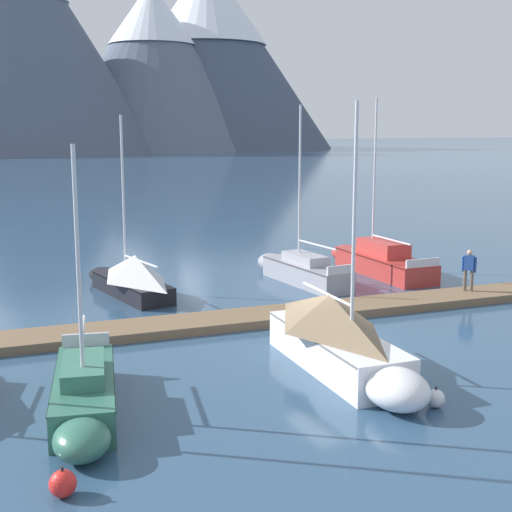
% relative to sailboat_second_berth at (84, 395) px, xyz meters
% --- Properties ---
extents(ground_plane, '(700.00, 700.00, 0.00)m').
position_rel_sailboat_second_berth_xyz_m(ground_plane, '(8.23, 1.92, -0.54)').
color(ground_plane, '#2D4C6B').
extents(mountain_east_summit, '(75.73, 75.73, 62.29)m').
position_rel_sailboat_second_berth_xyz_m(mountain_east_summit, '(21.92, 188.79, 31.60)').
color(mountain_east_summit, '#4C566B').
rests_on(mountain_east_summit, ground).
extents(mountain_rear_spur, '(67.25, 67.25, 48.93)m').
position_rel_sailboat_second_berth_xyz_m(mountain_rear_spur, '(62.08, 196.79, 24.72)').
color(mountain_rear_spur, slate).
rests_on(mountain_rear_spur, ground).
extents(mountain_north_horn, '(80.18, 80.18, 59.25)m').
position_rel_sailboat_second_berth_xyz_m(mountain_north_horn, '(83.21, 205.66, 30.55)').
color(mountain_north_horn, '#424C60').
rests_on(mountain_north_horn, ground).
extents(dock, '(26.18, 3.79, 0.30)m').
position_rel_sailboat_second_berth_xyz_m(dock, '(8.23, 5.92, -0.39)').
color(dock, brown).
rests_on(dock, ground).
extents(sailboat_second_berth, '(2.65, 6.24, 6.49)m').
position_rel_sailboat_second_berth_xyz_m(sailboat_second_berth, '(0.00, 0.00, 0.00)').
color(sailboat_second_berth, '#336B56').
rests_on(sailboat_second_berth, ground).
extents(sailboat_mid_dock_port, '(2.45, 6.65, 7.34)m').
position_rel_sailboat_second_berth_xyz_m(sailboat_mid_dock_port, '(4.34, 11.88, 0.28)').
color(sailboat_mid_dock_port, black).
rests_on(sailboat_mid_dock_port, ground).
extents(sailboat_mid_dock_starboard, '(2.36, 7.20, 7.53)m').
position_rel_sailboat_second_berth_xyz_m(sailboat_mid_dock_starboard, '(7.26, 0.20, 0.45)').
color(sailboat_mid_dock_starboard, white).
rests_on(sailboat_mid_dock_starboard, ground).
extents(sailboat_far_berth, '(1.80, 6.72, 7.80)m').
position_rel_sailboat_second_berth_xyz_m(sailboat_far_berth, '(11.94, 11.25, 0.04)').
color(sailboat_far_berth, '#93939E').
rests_on(sailboat_far_berth, ground).
extents(sailboat_outer_slip, '(2.16, 7.59, 8.21)m').
position_rel_sailboat_second_berth_xyz_m(sailboat_outer_slip, '(16.30, 11.50, 0.08)').
color(sailboat_outer_slip, '#B2332D').
rests_on(sailboat_outer_slip, ground).
extents(person_on_dock, '(0.41, 0.48, 1.69)m').
position_rel_sailboat_second_berth_xyz_m(person_on_dock, '(16.65, 5.60, 0.72)').
color(person_on_dock, brown).
rests_on(person_on_dock, dock).
extents(mooring_buoy_channel_marker, '(0.52, 0.52, 0.60)m').
position_rel_sailboat_second_berth_xyz_m(mooring_buoy_channel_marker, '(-1.16, -3.66, -0.27)').
color(mooring_buoy_channel_marker, red).
rests_on(mooring_buoy_channel_marker, ground).
extents(mooring_buoy_inner_mooring, '(0.46, 0.46, 0.54)m').
position_rel_sailboat_second_berth_xyz_m(mooring_buoy_inner_mooring, '(8.01, -3.12, -0.31)').
color(mooring_buoy_inner_mooring, white).
rests_on(mooring_buoy_inner_mooring, ground).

